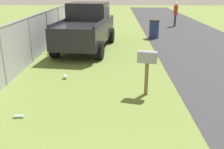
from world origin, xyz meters
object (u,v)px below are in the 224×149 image
mailbox (147,60)px  pedestrian (176,12)px  pickup_truck (87,25)px  trash_bin (154,29)px

mailbox → pedestrian: (12.41, -3.42, 0.03)m
pickup_truck → pedestrian: size_ratio=2.93×
mailbox → pickup_truck: pickup_truck is taller
pickup_truck → trash_bin: (2.58, -3.49, -0.58)m
pickup_truck → trash_bin: bearing=-46.9°
pickup_truck → mailbox: bearing=-150.8°
mailbox → trash_bin: size_ratio=1.19×
trash_bin → pedestrian: (4.48, -2.14, 0.49)m
mailbox → trash_bin: 8.05m
mailbox → pickup_truck: bearing=37.2°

